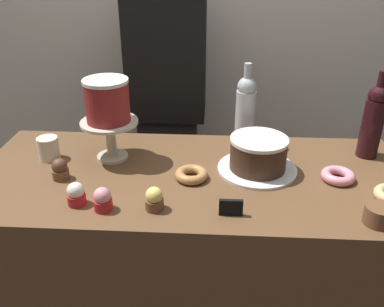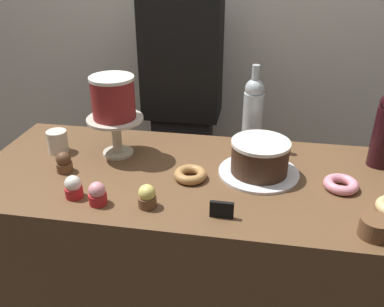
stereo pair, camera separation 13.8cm
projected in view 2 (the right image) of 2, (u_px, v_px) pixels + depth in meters
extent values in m
cube|color=silver|center=(223.00, 11.00, 2.02)|extent=(6.00, 0.05, 2.60)
cube|color=brown|center=(192.00, 271.00, 1.62)|extent=(1.52, 0.66, 0.89)
cylinder|color=beige|center=(118.00, 153.00, 1.55)|extent=(0.11, 0.11, 0.01)
cylinder|color=beige|center=(117.00, 136.00, 1.52)|extent=(0.04, 0.04, 0.13)
cylinder|color=beige|center=(115.00, 119.00, 1.49)|extent=(0.21, 0.21, 0.01)
cylinder|color=maroon|center=(113.00, 99.00, 1.46)|extent=(0.15, 0.15, 0.14)
cylinder|color=white|center=(111.00, 78.00, 1.42)|extent=(0.16, 0.16, 0.01)
cylinder|color=white|center=(259.00, 172.00, 1.42)|extent=(0.28, 0.28, 0.01)
cylinder|color=#3D2619|center=(260.00, 158.00, 1.39)|extent=(0.19, 0.19, 0.10)
cylinder|color=white|center=(261.00, 143.00, 1.37)|extent=(0.20, 0.20, 0.01)
cylinder|color=#B2BCC1|center=(252.00, 121.00, 1.56)|extent=(0.08, 0.08, 0.22)
sphere|color=#B2BCC1|center=(255.00, 89.00, 1.51)|extent=(0.07, 0.07, 0.07)
cylinder|color=#B2BCC1|center=(256.00, 75.00, 1.48)|extent=(0.03, 0.03, 0.08)
cylinder|color=black|center=(383.00, 137.00, 1.43)|extent=(0.08, 0.08, 0.22)
cylinder|color=red|center=(98.00, 199.00, 1.25)|extent=(0.06, 0.06, 0.03)
sphere|color=pink|center=(97.00, 190.00, 1.24)|extent=(0.05, 0.05, 0.05)
cylinder|color=brown|center=(147.00, 202.00, 1.24)|extent=(0.06, 0.06, 0.03)
sphere|color=#EFDB6B|center=(147.00, 193.00, 1.22)|extent=(0.05, 0.05, 0.05)
cylinder|color=brown|center=(65.00, 167.00, 1.43)|extent=(0.06, 0.06, 0.03)
sphere|color=brown|center=(63.00, 159.00, 1.42)|extent=(0.05, 0.05, 0.05)
cylinder|color=red|center=(74.00, 192.00, 1.29)|extent=(0.06, 0.06, 0.03)
sphere|color=white|center=(73.00, 184.00, 1.27)|extent=(0.05, 0.05, 0.05)
torus|color=pink|center=(341.00, 184.00, 1.33)|extent=(0.11, 0.11, 0.03)
torus|color=#B27F47|center=(191.00, 175.00, 1.38)|extent=(0.11, 0.11, 0.03)
cylinder|color=brown|center=(373.00, 234.00, 1.12)|extent=(0.08, 0.08, 0.01)
cylinder|color=brown|center=(374.00, 231.00, 1.11)|extent=(0.08, 0.08, 0.01)
cylinder|color=brown|center=(375.00, 228.00, 1.11)|extent=(0.08, 0.08, 0.01)
cylinder|color=brown|center=(376.00, 224.00, 1.10)|extent=(0.08, 0.08, 0.01)
cylinder|color=brown|center=(376.00, 221.00, 1.10)|extent=(0.08, 0.08, 0.01)
cube|color=black|center=(222.00, 210.00, 1.18)|extent=(0.07, 0.01, 0.05)
cylinder|color=silver|center=(58.00, 141.00, 1.56)|extent=(0.08, 0.08, 0.08)
cube|color=black|center=(184.00, 188.00, 2.21)|extent=(0.28, 0.18, 0.85)
cube|color=black|center=(182.00, 59.00, 1.89)|extent=(0.36, 0.22, 0.55)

